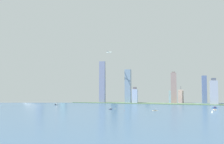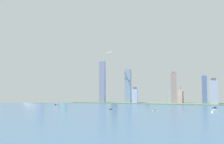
# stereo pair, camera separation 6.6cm
# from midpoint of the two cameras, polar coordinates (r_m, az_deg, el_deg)

# --- Properties ---
(ground_plane) EXTENTS (6000.00, 6000.00, 0.00)m
(ground_plane) POSITION_cam_midpoint_polar(r_m,az_deg,el_deg) (573.14, -9.40, -10.23)
(ground_plane) COLOR #395673
(waterfront_pier) EXTENTS (982.17, 58.05, 2.42)m
(waterfront_pier) POSITION_cam_midpoint_polar(r_m,az_deg,el_deg) (987.97, 1.24, -7.44)
(waterfront_pier) COLOR #506D4B
(waterfront_pier) RESTS_ON ground
(observation_tower) EXTENTS (43.81, 43.81, 366.44)m
(observation_tower) POSITION_cam_midpoint_polar(r_m,az_deg,el_deg) (1093.50, -12.92, 2.04)
(observation_tower) COLOR beige
(observation_tower) RESTS_ON ground
(stadium_dome) EXTENTS (101.42, 101.42, 32.74)m
(stadium_dome) POSITION_cam_midpoint_polar(r_m,az_deg,el_deg) (1121.87, -18.08, -6.35)
(stadium_dome) COLOR beige
(stadium_dome) RESTS_ON ground
(skyscraper_0) EXTENTS (23.92, 21.68, 81.86)m
(skyscraper_0) POSITION_cam_midpoint_polar(r_m,az_deg,el_deg) (1123.91, -11.59, -4.89)
(skyscraper_0) COLOR #92B9C9
(skyscraper_0) RESTS_ON ground
(skyscraper_1) EXTENTS (27.21, 14.96, 102.70)m
(skyscraper_1) POSITION_cam_midpoint_polar(r_m,az_deg,el_deg) (1025.89, 0.57, -4.50)
(skyscraper_1) COLOR #6E83A4
(skyscraper_1) RESTS_ON ground
(skyscraper_2) EXTENTS (27.72, 24.30, 132.91)m
(skyscraper_2) POSITION_cam_midpoint_polar(r_m,az_deg,el_deg) (1210.75, -16.96, -3.75)
(skyscraper_2) COLOR slate
(skyscraper_2) RESTS_ON ground
(skyscraper_3) EXTENTS (23.97, 27.22, 139.86)m
(skyscraper_3) POSITION_cam_midpoint_polar(r_m,az_deg,el_deg) (989.25, 3.90, -3.45)
(skyscraper_3) COLOR #7086A1
(skyscraper_3) RESTS_ON ground
(skyscraper_4) EXTENTS (18.07, 13.62, 111.23)m
(skyscraper_4) POSITION_cam_midpoint_polar(r_m,az_deg,el_deg) (989.44, 21.44, -4.03)
(skyscraper_4) COLOR slate
(skyscraper_4) RESTS_ON ground
(skyscraper_5) EXTENTS (14.78, 25.13, 108.49)m
(skyscraper_5) POSITION_cam_midpoint_polar(r_m,az_deg,el_deg) (1039.83, 8.63, -4.90)
(skyscraper_5) COLOR #BABBB2
(skyscraper_5) RESTS_ON ground
(skyscraper_6) EXTENTS (14.50, 15.47, 51.28)m
(skyscraper_6) POSITION_cam_midpoint_polar(r_m,az_deg,el_deg) (1038.75, 14.00, -5.80)
(skyscraper_6) COLOR #8CAFB4
(skyscraper_6) RESTS_ON ground
(skyscraper_7) EXTENTS (24.48, 14.43, 175.06)m
(skyscraper_7) POSITION_cam_midpoint_polar(r_m,az_deg,el_deg) (996.17, -2.36, -2.44)
(skyscraper_7) COLOR slate
(skyscraper_7) RESTS_ON ground
(skyscraper_8) EXTENTS (21.54, 18.32, 69.84)m
(skyscraper_8) POSITION_cam_midpoint_polar(r_m,az_deg,el_deg) (1036.41, 16.33, -5.66)
(skyscraper_8) COLOR beige
(skyscraper_8) RESTS_ON ground
(skyscraper_9) EXTENTS (21.48, 20.14, 154.77)m
(skyscraper_9) POSITION_cam_midpoint_polar(r_m,az_deg,el_deg) (1048.48, 3.70, -3.22)
(skyscraper_9) COLOR #B1B598
(skyscraper_9) RESTS_ON ground
(skyscraper_10) EXTENTS (16.56, 13.22, 85.70)m
(skyscraper_10) POSITION_cam_midpoint_polar(r_m,az_deg,el_deg) (1039.65, 23.73, -4.83)
(skyscraper_10) COLOR beige
(skyscraper_10) RESTS_ON ground
(skyscraper_11) EXTENTS (22.13, 22.43, 128.65)m
(skyscraper_11) POSITION_cam_midpoint_polar(r_m,az_deg,el_deg) (985.87, 14.71, -3.74)
(skyscraper_11) COLOR gray
(skyscraper_11) RESTS_ON ground
(skyscraper_12) EXTENTS (27.59, 12.92, 100.25)m
(skyscraper_12) POSITION_cam_midpoint_polar(r_m,az_deg,el_deg) (958.47, 23.43, -4.50)
(skyscraper_12) COLOR #9BA1B9
(skyscraper_12) RESTS_ON ground
(skyscraper_13) EXTENTS (22.25, 17.25, 66.27)m
(skyscraper_13) POSITION_cam_midpoint_polar(r_m,az_deg,el_deg) (968.33, 5.55, -5.76)
(skyscraper_13) COLOR #99A9CF
(skyscraper_13) RESTS_ON ground
(boat_0) EXTENTS (14.90, 9.97, 7.57)m
(boat_0) POSITION_cam_midpoint_polar(r_m,az_deg,el_deg) (671.66, 10.36, -9.15)
(boat_0) COLOR beige
(boat_0) RESTS_ON ground
(boat_1) EXTENTS (7.47, 2.28, 4.49)m
(boat_1) POSITION_cam_midpoint_polar(r_m,az_deg,el_deg) (902.42, -13.50, -7.67)
(boat_1) COLOR #122537
(boat_1) RESTS_ON ground
(boat_2) EXTENTS (4.02, 9.83, 8.72)m
(boat_2) POSITION_cam_midpoint_polar(r_m,az_deg,el_deg) (673.16, 23.06, -8.87)
(boat_2) COLOR white
(boat_2) RESTS_ON ground
(boat_3) EXTENTS (8.61, 14.86, 3.94)m
(boat_3) POSITION_cam_midpoint_polar(r_m,az_deg,el_deg) (747.14, 23.59, -8.32)
(boat_3) COLOR beige
(boat_3) RESTS_ON ground
(boat_4) EXTENTS (16.06, 6.72, 10.59)m
(boat_4) POSITION_cam_midpoint_polar(r_m,az_deg,el_deg) (810.74, 23.63, -7.91)
(boat_4) COLOR #2A498F
(boat_4) RESTS_ON ground
(boat_5) EXTENTS (9.84, 7.34, 7.66)m
(boat_5) POSITION_cam_midpoint_polar(r_m,az_deg,el_deg) (705.89, -0.35, -8.93)
(boat_5) COLOR black
(boat_5) RESTS_ON ground
(channel_buoy_0) EXTENTS (1.33, 1.33, 2.34)m
(channel_buoy_0) POSITION_cam_midpoint_polar(r_m,az_deg,el_deg) (666.79, 3.10, -9.25)
(channel_buoy_0) COLOR #E54C19
(channel_buoy_0) RESTS_ON ground
(channel_buoy_1) EXTENTS (1.08, 1.08, 2.50)m
(channel_buoy_1) POSITION_cam_midpoint_polar(r_m,az_deg,el_deg) (719.27, 0.76, -8.84)
(channel_buoy_1) COLOR yellow
(channel_buoy_1) RESTS_ON ground
(airplane) EXTENTS (25.73, 27.77, 7.68)m
(airplane) POSITION_cam_midpoint_polar(r_m,az_deg,el_deg) (958.29, -0.69, 4.82)
(airplane) COLOR silver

